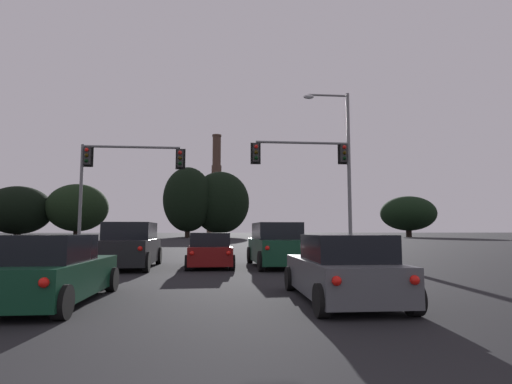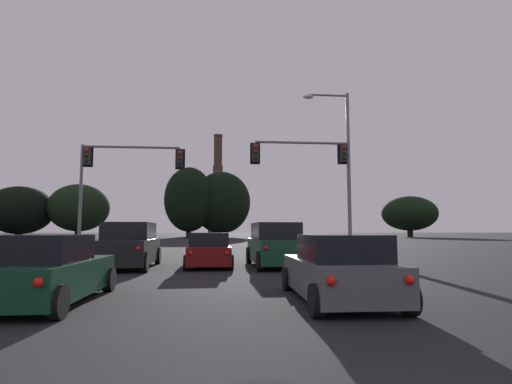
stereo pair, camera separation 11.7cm
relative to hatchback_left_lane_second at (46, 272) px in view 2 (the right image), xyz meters
The scene contains 14 objects.
hatchback_left_lane_second is the anchor object (origin of this frame).
suv_left_lane_front 8.17m from the hatchback_left_lane_second, 90.84° to the left, with size 2.25×4.96×1.86m.
hatchback_center_lane_front 8.84m from the hatchback_left_lane_second, 69.31° to the left, with size 2.05×4.16×1.44m.
hatchback_right_lane_second 6.18m from the hatchback_left_lane_second, ahead, with size 1.93×4.12×1.44m.
suv_right_lane_front 10.17m from the hatchback_left_lane_second, 54.03° to the left, with size 2.25×4.96×1.86m.
traffic_light_overhead_left 15.75m from the hatchback_left_lane_second, 99.56° to the left, with size 6.12×0.50×6.53m.
traffic_light_overhead_right 16.87m from the hatchback_left_lane_second, 55.90° to the left, with size 5.90×0.50×6.67m.
street_lamp 18.47m from the hatchback_left_lane_second, 52.42° to the left, with size 2.82×0.36×9.78m.
smokestack 159.76m from the hatchback_left_lane_second, 89.20° to the left, with size 7.74×7.74×42.21m.
treeline_far_left 94.86m from the hatchback_left_lane_second, 59.57° to the left, with size 13.00×11.70×9.63m.
treeline_center_right 90.30m from the hatchback_left_lane_second, 115.93° to the left, with size 13.83×12.44×11.07m.
treeline_center_left 78.65m from the hatchback_left_lane_second, 92.38° to the left, with size 10.64×9.58×15.27m.
treeline_left_mid 81.30m from the hatchback_left_lane_second, 87.33° to the left, with size 12.91×11.62×14.79m.
treeline_right_mid 86.71m from the hatchback_left_lane_second, 108.56° to the left, with size 13.12×11.81×11.76m.
Camera 2 is at (0.64, -2.05, 1.52)m, focal length 28.00 mm.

